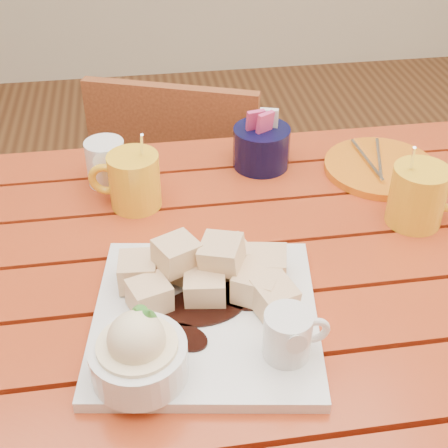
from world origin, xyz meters
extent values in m
cube|color=#A42D15|center=(0.00, -0.23, 0.73)|extent=(1.20, 0.11, 0.03)
cube|color=#A42D15|center=(0.00, -0.11, 0.73)|extent=(1.20, 0.11, 0.03)
cube|color=#A42D15|center=(0.00, 0.00, 0.73)|extent=(1.20, 0.11, 0.03)
cube|color=#A42D15|center=(0.00, 0.11, 0.73)|extent=(1.20, 0.11, 0.03)
cube|color=#A42D15|center=(0.00, 0.23, 0.73)|extent=(1.20, 0.11, 0.03)
cube|color=#A42D15|center=(0.00, 0.34, 0.73)|extent=(1.20, 0.11, 0.03)
cube|color=#A42D15|center=(0.00, 0.36, 0.68)|extent=(1.12, 0.04, 0.08)
cylinder|color=#A42D15|center=(0.55, 0.35, 0.36)|extent=(0.06, 0.06, 0.72)
cube|color=white|center=(0.00, -0.09, 0.76)|extent=(0.33, 0.33, 0.02)
cube|color=#E08E44|center=(-0.07, -0.07, 0.79)|extent=(0.07, 0.07, 0.04)
cube|color=#E08E44|center=(-0.09, -0.02, 0.79)|extent=(0.06, 0.06, 0.04)
cube|color=#E08E44|center=(-0.03, -0.03, 0.82)|extent=(0.07, 0.07, 0.04)
cube|color=#E08E44|center=(0.02, -0.04, 0.82)|extent=(0.07, 0.07, 0.04)
cube|color=#E08E44|center=(0.09, -0.04, 0.79)|extent=(0.06, 0.06, 0.04)
cube|color=#E08E44|center=(-0.03, -0.01, 0.79)|extent=(0.07, 0.07, 0.04)
cube|color=#E08E44|center=(0.08, -0.10, 0.79)|extent=(0.07, 0.07, 0.04)
cube|color=#E08E44|center=(0.04, -0.01, 0.79)|extent=(0.06, 0.06, 0.04)
cube|color=#E08E44|center=(0.00, -0.06, 0.79)|extent=(0.06, 0.06, 0.04)
cube|color=#E08E44|center=(0.07, -0.07, 0.79)|extent=(0.07, 0.07, 0.04)
cylinder|color=white|center=(-0.09, -0.18, 0.79)|extent=(0.11, 0.11, 0.05)
cylinder|color=#FFE9BB|center=(-0.09, -0.18, 0.80)|extent=(0.09, 0.09, 0.03)
sphere|color=#FFE9BB|center=(-0.09, -0.18, 0.82)|extent=(0.07, 0.07, 0.07)
cone|color=#378B2D|center=(-0.08, -0.17, 0.85)|extent=(0.04, 0.04, 0.03)
cone|color=#378B2D|center=(-0.09, -0.16, 0.85)|extent=(0.03, 0.03, 0.03)
cylinder|color=white|center=(0.08, -0.18, 0.80)|extent=(0.06, 0.06, 0.06)
cylinder|color=black|center=(0.08, -0.18, 0.82)|extent=(0.05, 0.05, 0.01)
cone|color=white|center=(0.08, -0.20, 0.82)|extent=(0.02, 0.02, 0.03)
torus|color=white|center=(0.12, -0.18, 0.80)|extent=(0.04, 0.01, 0.04)
cylinder|color=yellow|center=(-0.08, 0.19, 0.80)|extent=(0.08, 0.08, 0.09)
cylinder|color=black|center=(-0.08, 0.19, 0.84)|extent=(0.07, 0.07, 0.01)
torus|color=yellow|center=(-0.13, 0.20, 0.80)|extent=(0.06, 0.03, 0.06)
cylinder|color=silver|center=(-0.07, 0.20, 0.83)|extent=(0.01, 0.06, 0.12)
cylinder|color=yellow|center=(0.35, 0.08, 0.80)|extent=(0.09, 0.09, 0.10)
cylinder|color=black|center=(0.35, 0.08, 0.84)|extent=(0.07, 0.07, 0.01)
cylinder|color=silver|center=(0.34, 0.09, 0.83)|extent=(0.03, 0.05, 0.13)
cylinder|color=white|center=(-0.13, 0.27, 0.79)|extent=(0.07, 0.07, 0.08)
cylinder|color=white|center=(-0.13, 0.27, 0.83)|extent=(0.05, 0.05, 0.01)
cone|color=white|center=(-0.13, 0.23, 0.82)|extent=(0.03, 0.03, 0.03)
torus|color=white|center=(-0.09, 0.27, 0.79)|extent=(0.05, 0.02, 0.05)
cylinder|color=black|center=(0.15, 0.29, 0.79)|extent=(0.10, 0.10, 0.07)
cube|color=#D03871|center=(0.13, 0.29, 0.84)|extent=(0.03, 0.02, 0.05)
cube|color=white|center=(0.16, 0.29, 0.84)|extent=(0.03, 0.02, 0.05)
cube|color=#D03871|center=(0.15, 0.28, 0.84)|extent=(0.03, 0.03, 0.05)
cylinder|color=orange|center=(0.35, 0.23, 0.76)|extent=(0.20, 0.20, 0.01)
cylinder|color=silver|center=(0.33, 0.24, 0.77)|extent=(0.01, 0.15, 0.01)
cylinder|color=silver|center=(0.35, 0.24, 0.77)|extent=(0.05, 0.14, 0.01)
ellipsoid|color=silver|center=(0.41, 0.20, 0.77)|extent=(0.03, 0.04, 0.01)
ellipsoid|color=silver|center=(0.43, 0.20, 0.77)|extent=(0.03, 0.04, 0.01)
cube|color=brown|center=(0.06, 0.70, 0.39)|extent=(0.49, 0.49, 0.03)
cylinder|color=brown|center=(0.27, 0.79, 0.19)|extent=(0.03, 0.03, 0.38)
cylinder|color=brown|center=(-0.04, 0.91, 0.19)|extent=(0.03, 0.03, 0.38)
cylinder|color=brown|center=(0.16, 0.49, 0.19)|extent=(0.03, 0.03, 0.38)
cylinder|color=brown|center=(-0.15, 0.60, 0.19)|extent=(0.03, 0.03, 0.38)
cube|color=brown|center=(0.00, 0.54, 0.61)|extent=(0.37, 0.16, 0.40)
camera|label=1|loc=(-0.07, -0.67, 1.34)|focal=50.00mm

